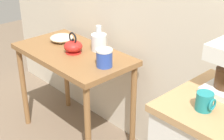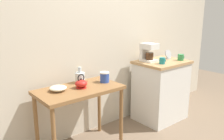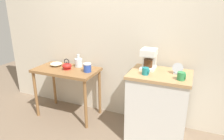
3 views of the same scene
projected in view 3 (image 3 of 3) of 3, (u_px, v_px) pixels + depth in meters
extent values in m
plane|color=#7A6651|center=(109.00, 126.00, 2.95)|extent=(8.00, 8.00, 0.00)
cube|color=beige|center=(128.00, 25.00, 2.84)|extent=(4.40, 0.10, 2.80)
cube|color=olive|center=(66.00, 70.00, 3.02)|extent=(0.95, 0.52, 0.04)
cylinder|color=olive|center=(36.00, 95.00, 3.11)|extent=(0.04, 0.04, 0.72)
cylinder|color=olive|center=(86.00, 105.00, 2.79)|extent=(0.04, 0.04, 0.72)
cylinder|color=olive|center=(54.00, 84.00, 3.49)|extent=(0.04, 0.04, 0.72)
cylinder|color=olive|center=(100.00, 92.00, 3.18)|extent=(0.04, 0.04, 0.72)
cube|color=white|center=(158.00, 108.00, 2.59)|extent=(0.70, 0.54, 0.86)
cube|color=tan|center=(160.00, 75.00, 2.44)|extent=(0.73, 0.57, 0.04)
cylinder|color=beige|center=(56.00, 66.00, 3.15)|extent=(0.08, 0.08, 0.01)
ellipsoid|color=beige|center=(56.00, 64.00, 3.14)|extent=(0.18, 0.18, 0.05)
cylinder|color=red|center=(67.00, 69.00, 3.00)|extent=(0.12, 0.12, 0.01)
ellipsoid|color=red|center=(67.00, 66.00, 2.98)|extent=(0.14, 0.14, 0.08)
cone|color=red|center=(71.00, 66.00, 2.96)|extent=(0.07, 0.03, 0.05)
sphere|color=black|center=(67.00, 62.00, 2.97)|extent=(0.02, 0.02, 0.02)
torus|color=black|center=(67.00, 62.00, 2.96)|extent=(0.09, 0.01, 0.09)
cylinder|color=silver|center=(79.00, 63.00, 3.10)|extent=(0.12, 0.12, 0.13)
cylinder|color=silver|center=(78.00, 56.00, 3.07)|extent=(0.04, 0.04, 0.07)
cylinder|color=#2D4CAD|center=(87.00, 68.00, 2.87)|extent=(0.11, 0.11, 0.11)
cylinder|color=white|center=(87.00, 64.00, 2.85)|extent=(0.11, 0.11, 0.01)
cube|color=white|center=(148.00, 68.00, 2.59)|extent=(0.18, 0.22, 0.03)
cube|color=white|center=(150.00, 57.00, 2.62)|extent=(0.16, 0.05, 0.26)
cube|color=white|center=(149.00, 52.00, 2.52)|extent=(0.18, 0.22, 0.08)
cylinder|color=#4C2D19|center=(148.00, 63.00, 2.56)|extent=(0.11, 0.11, 0.10)
cylinder|color=#338C4C|center=(181.00, 76.00, 2.21)|extent=(0.09, 0.09, 0.09)
torus|color=#338C4C|center=(186.00, 77.00, 2.20)|extent=(0.01, 0.06, 0.06)
cylinder|color=teal|center=(145.00, 71.00, 2.37)|extent=(0.08, 0.08, 0.09)
torus|color=teal|center=(149.00, 72.00, 2.36)|extent=(0.01, 0.06, 0.06)
cube|color=#B2B5BA|center=(177.00, 73.00, 2.41)|extent=(0.09, 0.06, 0.02)
cylinder|color=#B2B5BA|center=(178.00, 68.00, 2.39)|extent=(0.12, 0.05, 0.12)
cylinder|color=black|center=(178.00, 68.00, 2.38)|extent=(0.11, 0.04, 0.10)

